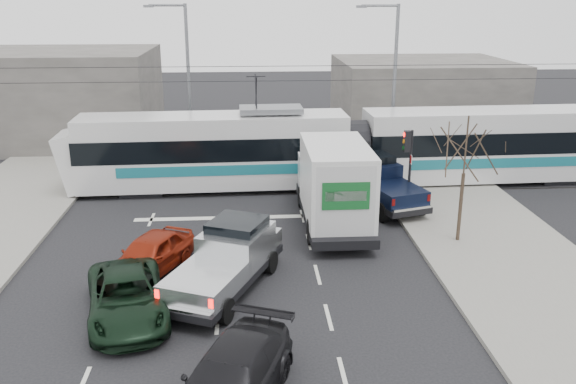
{
  "coord_description": "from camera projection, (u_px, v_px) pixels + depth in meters",
  "views": [
    {
      "loc": [
        -0.65,
        -19.52,
        9.46
      ],
      "look_at": [
        0.92,
        4.02,
        1.8
      ],
      "focal_mm": 38.0,
      "sensor_mm": 36.0,
      "label": 1
    }
  ],
  "objects": [
    {
      "name": "bare_tree",
      "position": [
        466.0,
        151.0,
        23.17
      ],
      "size": [
        2.4,
        2.4,
        5.0
      ],
      "color": "#47382B",
      "rests_on": "ground"
    },
    {
      "name": "green_car",
      "position": [
        127.0,
        297.0,
        18.55
      ],
      "size": [
        3.33,
        5.3,
        1.36
      ],
      "primitive_type": "imported",
      "rotation": [
        0.0,
        0.0,
        0.23
      ],
      "color": "black",
      "rests_on": "ground"
    },
    {
      "name": "sidewalk_right",
      "position": [
        518.0,
        267.0,
        22.03
      ],
      "size": [
        6.0,
        60.0,
        0.15
      ],
      "primitive_type": "cube",
      "color": "gray",
      "rests_on": "ground"
    },
    {
      "name": "catenary",
      "position": [
        261.0,
        114.0,
        29.78
      ],
      "size": [
        60.0,
        0.2,
        7.0
      ],
      "color": "black",
      "rests_on": "ground"
    },
    {
      "name": "navy_pickup",
      "position": [
        379.0,
        182.0,
        28.44
      ],
      "size": [
        3.46,
        5.74,
        2.28
      ],
      "rotation": [
        0.0,
        0.0,
        0.3
      ],
      "color": "black",
      "rests_on": "ground"
    },
    {
      "name": "red_car",
      "position": [
        150.0,
        254.0,
        21.56
      ],
      "size": [
        3.24,
        4.44,
        1.4
      ],
      "primitive_type": "imported",
      "rotation": [
        0.0,
        0.0,
        -0.44
      ],
      "color": "maroon",
      "rests_on": "ground"
    },
    {
      "name": "rails",
      "position": [
        262.0,
        190.0,
        30.97
      ],
      "size": [
        60.0,
        1.6,
        0.03
      ],
      "primitive_type": "cube",
      "color": "#33302D",
      "rests_on": "ground"
    },
    {
      "name": "street_lamp_near",
      "position": [
        391.0,
        77.0,
        33.66
      ],
      "size": [
        2.38,
        0.25,
        9.0
      ],
      "color": "slate",
      "rests_on": "ground"
    },
    {
      "name": "traffic_signal",
      "position": [
        408.0,
        152.0,
        27.22
      ],
      "size": [
        0.44,
        0.44,
        3.6
      ],
      "color": "black",
      "rests_on": "ground"
    },
    {
      "name": "ground",
      "position": [
        270.0,
        276.0,
        21.49
      ],
      "size": [
        120.0,
        120.0,
        0.0
      ],
      "primitive_type": "plane",
      "color": "black",
      "rests_on": "ground"
    },
    {
      "name": "building_right",
      "position": [
        422.0,
        95.0,
        44.25
      ],
      "size": [
        12.0,
        10.0,
        5.0
      ],
      "primitive_type": "cube",
      "color": "slate",
      "rests_on": "ground"
    },
    {
      "name": "dark_car",
      "position": [
        230.0,
        381.0,
        14.44
      ],
      "size": [
        3.71,
        5.39,
        1.45
      ],
      "primitive_type": "imported",
      "rotation": [
        0.0,
        0.0,
        -0.37
      ],
      "color": "black",
      "rests_on": "ground"
    },
    {
      "name": "box_truck",
      "position": [
        334.0,
        185.0,
        25.6
      ],
      "size": [
        2.56,
        7.41,
        3.71
      ],
      "rotation": [
        0.0,
        0.0,
        -0.0
      ],
      "color": "black",
      "rests_on": "ground"
    },
    {
      "name": "tram",
      "position": [
        354.0,
        147.0,
        31.18
      ],
      "size": [
        27.85,
        3.7,
        5.67
      ],
      "rotation": [
        0.0,
        0.0,
        0.03
      ],
      "color": "silver",
      "rests_on": "ground"
    },
    {
      "name": "silver_pickup",
      "position": [
        229.0,
        258.0,
        20.41
      ],
      "size": [
        4.17,
        6.18,
        2.14
      ],
      "rotation": [
        0.0,
        0.0,
        -0.41
      ],
      "color": "black",
      "rests_on": "ground"
    },
    {
      "name": "street_lamp_far",
      "position": [
        185.0,
        74.0,
        34.83
      ],
      "size": [
        2.38,
        0.25,
        9.0
      ],
      "color": "slate",
      "rests_on": "ground"
    },
    {
      "name": "building_left",
      "position": [
        47.0,
        96.0,
        40.55
      ],
      "size": [
        14.0,
        10.0,
        6.0
      ],
      "primitive_type": "cube",
      "color": "slate",
      "rests_on": "ground"
    }
  ]
}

